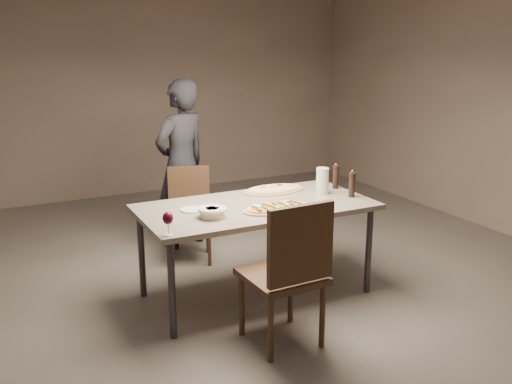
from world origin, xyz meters
name	(u,v)px	position (x,y,z in m)	size (l,w,h in m)	color
room	(256,121)	(0.00, 0.00, 1.40)	(7.00, 7.00, 7.00)	#5E5851
dining_table	(256,212)	(0.00, 0.00, 0.69)	(1.80, 0.90, 0.75)	gray
zucchini_pizza	(276,208)	(0.07, -0.19, 0.77)	(0.54, 0.30, 0.05)	tan
ham_pizza	(274,190)	(0.31, 0.28, 0.77)	(0.54, 0.30, 0.04)	tan
bread_basket	(212,211)	(-0.43, -0.15, 0.80)	(0.21, 0.21, 0.08)	beige
oil_dish	(265,189)	(0.26, 0.35, 0.76)	(0.14, 0.14, 0.02)	white
pepper_mill_left	(336,177)	(0.83, 0.14, 0.85)	(0.06, 0.06, 0.22)	black
pepper_mill_right	(352,184)	(0.79, -0.15, 0.85)	(0.06, 0.06, 0.22)	black
carafe	(322,181)	(0.63, 0.04, 0.86)	(0.10, 0.10, 0.22)	silver
wine_glass	(168,219)	(-0.83, -0.38, 0.86)	(0.07, 0.07, 0.16)	silver
side_plate	(192,210)	(-0.50, 0.07, 0.76)	(0.18, 0.18, 0.01)	white
chair_near	(290,267)	(-0.17, -0.83, 0.57)	(0.50, 0.50, 1.02)	#412B1B
chair_far	(189,208)	(-0.19, 1.00, 0.48)	(0.51, 0.51, 0.85)	#412B1B
diner	(181,164)	(-0.13, 1.35, 0.82)	(0.60, 0.39, 1.63)	black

